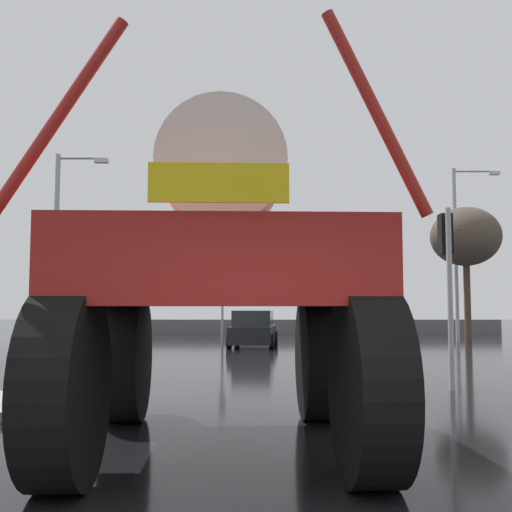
{
  "coord_description": "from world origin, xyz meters",
  "views": [
    {
      "loc": [
        -0.17,
        -3.54,
        1.68
      ],
      "look_at": [
        -0.24,
        7.54,
        2.58
      ],
      "focal_mm": 43.84,
      "sensor_mm": 36.0,
      "label": 1
    }
  ],
  "objects_px": {
    "oversize_sprayer": "(222,285)",
    "traffic_signal_far_right": "(223,292)",
    "sedan_ahead": "(253,330)",
    "traffic_signal_far_left": "(129,277)",
    "bare_tree_right": "(466,237)",
    "streetlight_far_left": "(60,240)",
    "streetlight_far_right": "(459,244)",
    "traffic_signal_near_right": "(447,257)"
  },
  "relations": [
    {
      "from": "oversize_sprayer",
      "to": "traffic_signal_far_right",
      "type": "relative_size",
      "value": 1.68
    },
    {
      "from": "oversize_sprayer",
      "to": "traffic_signal_near_right",
      "type": "distance_m",
      "value": 6.87
    },
    {
      "from": "sedan_ahead",
      "to": "traffic_signal_near_right",
      "type": "height_order",
      "value": "traffic_signal_near_right"
    },
    {
      "from": "traffic_signal_far_left",
      "to": "traffic_signal_near_right",
      "type": "bearing_deg",
      "value": -57.61
    },
    {
      "from": "oversize_sprayer",
      "to": "streetlight_far_left",
      "type": "xyz_separation_m",
      "value": [
        -6.86,
        15.12,
        2.17
      ]
    },
    {
      "from": "sedan_ahead",
      "to": "bare_tree_right",
      "type": "height_order",
      "value": "bare_tree_right"
    },
    {
      "from": "oversize_sprayer",
      "to": "traffic_signal_far_left",
      "type": "xyz_separation_m",
      "value": [
        -5.48,
        20.74,
        1.06
      ]
    },
    {
      "from": "streetlight_far_right",
      "to": "traffic_signal_near_right",
      "type": "bearing_deg",
      "value": -108.59
    },
    {
      "from": "oversize_sprayer",
      "to": "traffic_signal_far_right",
      "type": "height_order",
      "value": "oversize_sprayer"
    },
    {
      "from": "streetlight_far_left",
      "to": "streetlight_far_right",
      "type": "bearing_deg",
      "value": 22.77
    },
    {
      "from": "streetlight_far_left",
      "to": "streetlight_far_right",
      "type": "distance_m",
      "value": 18.31
    },
    {
      "from": "oversize_sprayer",
      "to": "sedan_ahead",
      "type": "relative_size",
      "value": 1.29
    },
    {
      "from": "traffic_signal_near_right",
      "to": "bare_tree_right",
      "type": "height_order",
      "value": "bare_tree_right"
    },
    {
      "from": "traffic_signal_far_left",
      "to": "bare_tree_right",
      "type": "xyz_separation_m",
      "value": [
        14.73,
        -1.79,
        1.63
      ]
    },
    {
      "from": "traffic_signal_far_right",
      "to": "bare_tree_right",
      "type": "height_order",
      "value": "bare_tree_right"
    },
    {
      "from": "sedan_ahead",
      "to": "streetlight_far_left",
      "type": "distance_m",
      "value": 8.6
    },
    {
      "from": "traffic_signal_near_right",
      "to": "streetlight_far_right",
      "type": "distance_m",
      "value": 17.96
    },
    {
      "from": "oversize_sprayer",
      "to": "traffic_signal_near_right",
      "type": "xyz_separation_m",
      "value": [
        4.33,
        5.29,
        0.77
      ]
    },
    {
      "from": "bare_tree_right",
      "to": "oversize_sprayer",
      "type": "bearing_deg",
      "value": -116.03
    },
    {
      "from": "traffic_signal_far_right",
      "to": "bare_tree_right",
      "type": "relative_size",
      "value": 0.55
    },
    {
      "from": "traffic_signal_near_right",
      "to": "sedan_ahead",
      "type": "bearing_deg",
      "value": 107.17
    },
    {
      "from": "oversize_sprayer",
      "to": "bare_tree_right",
      "type": "distance_m",
      "value": 21.25
    },
    {
      "from": "oversize_sprayer",
      "to": "streetlight_far_left",
      "type": "relative_size",
      "value": 0.75
    },
    {
      "from": "streetlight_far_left",
      "to": "traffic_signal_near_right",
      "type": "bearing_deg",
      "value": -41.33
    },
    {
      "from": "traffic_signal_far_left",
      "to": "bare_tree_right",
      "type": "height_order",
      "value": "bare_tree_right"
    },
    {
      "from": "traffic_signal_far_left",
      "to": "streetlight_far_right",
      "type": "bearing_deg",
      "value": 5.42
    },
    {
      "from": "traffic_signal_near_right",
      "to": "bare_tree_right",
      "type": "xyz_separation_m",
      "value": [
        4.92,
        13.66,
        1.93
      ]
    },
    {
      "from": "sedan_ahead",
      "to": "traffic_signal_near_right",
      "type": "distance_m",
      "value": 14.18
    },
    {
      "from": "traffic_signal_near_right",
      "to": "traffic_signal_far_left",
      "type": "xyz_separation_m",
      "value": [
        -9.8,
        15.45,
        0.3
      ]
    },
    {
      "from": "oversize_sprayer",
      "to": "traffic_signal_far_left",
      "type": "relative_size",
      "value": 1.33
    },
    {
      "from": "traffic_signal_far_right",
      "to": "streetlight_far_left",
      "type": "bearing_deg",
      "value": -135.0
    },
    {
      "from": "sedan_ahead",
      "to": "traffic_signal_far_right",
      "type": "relative_size",
      "value": 1.3
    },
    {
      "from": "sedan_ahead",
      "to": "bare_tree_right",
      "type": "relative_size",
      "value": 0.71
    },
    {
      "from": "oversize_sprayer",
      "to": "traffic_signal_far_left",
      "type": "bearing_deg",
      "value": 12.12
    },
    {
      "from": "oversize_sprayer",
      "to": "traffic_signal_near_right",
      "type": "relative_size",
      "value": 1.47
    },
    {
      "from": "oversize_sprayer",
      "to": "sedan_ahead",
      "type": "height_order",
      "value": "oversize_sprayer"
    },
    {
      "from": "traffic_signal_near_right",
      "to": "streetlight_far_left",
      "type": "relative_size",
      "value": 0.51
    },
    {
      "from": "sedan_ahead",
      "to": "traffic_signal_near_right",
      "type": "relative_size",
      "value": 1.14
    },
    {
      "from": "traffic_signal_far_left",
      "to": "streetlight_far_right",
      "type": "height_order",
      "value": "streetlight_far_right"
    },
    {
      "from": "traffic_signal_far_left",
      "to": "bare_tree_right",
      "type": "distance_m",
      "value": 14.92
    },
    {
      "from": "oversize_sprayer",
      "to": "streetlight_far_right",
      "type": "distance_m",
      "value": 24.52
    },
    {
      "from": "bare_tree_right",
      "to": "streetlight_far_left",
      "type": "bearing_deg",
      "value": -166.65
    }
  ]
}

